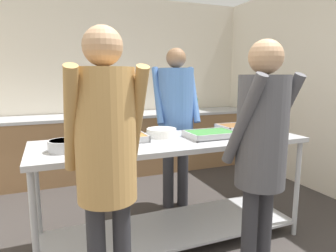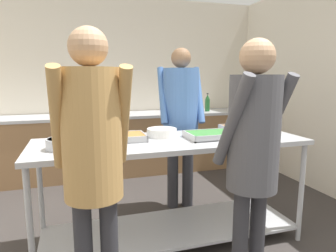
% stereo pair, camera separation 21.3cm
% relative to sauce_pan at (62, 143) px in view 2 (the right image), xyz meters
% --- Properties ---
extents(wall_rear, '(4.61, 0.06, 2.65)m').
position_rel_sauce_pan_xyz_m(wall_rear, '(0.78, 2.50, 0.36)').
color(wall_rear, beige).
rests_on(wall_rear, ground_plane).
extents(wall_right, '(0.06, 3.73, 2.65)m').
position_rel_sauce_pan_xyz_m(wall_right, '(3.06, 0.70, 0.36)').
color(wall_right, beige).
rests_on(wall_right, ground_plane).
extents(back_counter, '(4.45, 0.65, 0.90)m').
position_rel_sauce_pan_xyz_m(back_counter, '(0.79, 2.13, -0.52)').
color(back_counter, olive).
rests_on(back_counter, ground_plane).
extents(serving_counter, '(2.28, 0.76, 0.92)m').
position_rel_sauce_pan_xyz_m(serving_counter, '(0.87, 0.09, -0.34)').
color(serving_counter, '#ADAFB5').
rests_on(serving_counter, ground_plane).
extents(sauce_pan, '(0.36, 0.22, 0.08)m').
position_rel_sauce_pan_xyz_m(sauce_pan, '(0.00, 0.00, 0.00)').
color(sauce_pan, '#ADAFB5').
rests_on(sauce_pan, serving_counter).
extents(serving_tray_greens, '(0.44, 0.29, 0.05)m').
position_rel_sauce_pan_xyz_m(serving_tray_greens, '(0.44, 0.17, -0.02)').
color(serving_tray_greens, '#ADAFB5').
rests_on(serving_tray_greens, serving_counter).
extents(plate_stack, '(0.28, 0.28, 0.07)m').
position_rel_sauce_pan_xyz_m(plate_stack, '(0.83, 0.24, -0.01)').
color(plate_stack, white).
rests_on(plate_stack, serving_counter).
extents(serving_tray_vegetables, '(0.42, 0.30, 0.05)m').
position_rel_sauce_pan_xyz_m(serving_tray_vegetables, '(1.21, 0.04, -0.02)').
color(serving_tray_vegetables, '#ADAFB5').
rests_on(serving_tray_vegetables, serving_counter).
extents(serving_tray_roast, '(0.47, 0.29, 0.05)m').
position_rel_sauce_pan_xyz_m(serving_tray_roast, '(1.69, 0.25, -0.02)').
color(serving_tray_roast, '#ADAFB5').
rests_on(serving_tray_roast, serving_counter).
extents(guest_serving_left, '(0.45, 0.38, 1.67)m').
position_rel_sauce_pan_xyz_m(guest_serving_left, '(1.13, -0.72, 0.08)').
color(guest_serving_left, '#2D2D33').
rests_on(guest_serving_left, ground_plane).
extents(guest_serving_right, '(0.42, 0.33, 1.71)m').
position_rel_sauce_pan_xyz_m(guest_serving_right, '(0.19, -0.62, 0.10)').
color(guest_serving_right, '#2D2D33').
rests_on(guest_serving_right, ground_plane).
extents(cook_behind_counter, '(0.50, 0.38, 1.75)m').
position_rel_sauce_pan_xyz_m(cook_behind_counter, '(1.19, 0.75, 0.11)').
color(cook_behind_counter, '#2D2D33').
rests_on(cook_behind_counter, ground_plane).
extents(water_bottle, '(0.08, 0.08, 0.28)m').
position_rel_sauce_pan_xyz_m(water_bottle, '(2.12, 2.08, 0.06)').
color(water_bottle, '#23602D').
rests_on(water_bottle, back_counter).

